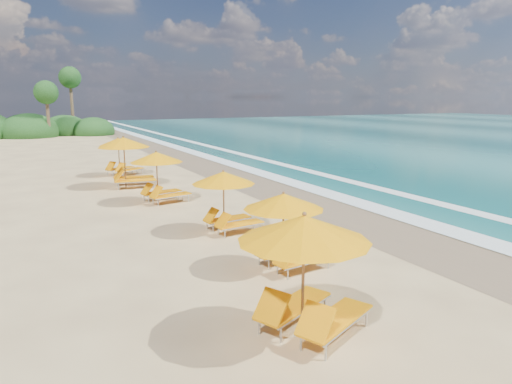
{
  "coord_description": "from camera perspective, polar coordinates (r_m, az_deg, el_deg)",
  "views": [
    {
      "loc": [
        -7.36,
        -14.33,
        4.49
      ],
      "look_at": [
        0.0,
        0.0,
        1.2
      ],
      "focal_mm": 32.69,
      "sensor_mm": 36.0,
      "label": 1
    }
  ],
  "objects": [
    {
      "name": "ground",
      "position": [
        16.72,
        0.0,
        -4.03
      ],
      "size": [
        160.0,
        160.0,
        0.0
      ],
      "primitive_type": "plane",
      "color": "#D4BB7C",
      "rests_on": "ground"
    },
    {
      "name": "wet_sand",
      "position": [
        18.83,
        10.91,
        -2.45
      ],
      "size": [
        4.0,
        160.0,
        0.01
      ],
      "primitive_type": "cube",
      "color": "#816A4D",
      "rests_on": "ground"
    },
    {
      "name": "surf_foam",
      "position": [
        20.56,
        16.86,
        -1.5
      ],
      "size": [
        4.0,
        160.0,
        0.01
      ],
      "color": "white",
      "rests_on": "ground"
    },
    {
      "name": "station_1",
      "position": [
        8.85,
        6.48,
        -9.04
      ],
      "size": [
        3.25,
        3.23,
        2.48
      ],
      "rotation": [
        0.0,
        0.0,
        0.42
      ],
      "color": "olive",
      "rests_on": "ground"
    },
    {
      "name": "station_2",
      "position": [
        12.25,
        3.95,
        -4.11
      ],
      "size": [
        2.47,
        2.33,
        2.13
      ],
      "rotation": [
        0.0,
        0.0,
        0.12
      ],
      "color": "olive",
      "rests_on": "ground"
    },
    {
      "name": "station_3",
      "position": [
        15.63,
        -3.45,
        -0.63
      ],
      "size": [
        2.45,
        2.3,
        2.14
      ],
      "rotation": [
        0.0,
        0.0,
        0.1
      ],
      "color": "olive",
      "rests_on": "ground"
    },
    {
      "name": "station_4",
      "position": [
        20.45,
        -11.58,
        2.25
      ],
      "size": [
        2.74,
        2.62,
        2.27
      ],
      "rotation": [
        0.0,
        0.0,
        0.2
      ],
      "color": "olive",
      "rests_on": "ground"
    },
    {
      "name": "station_5",
      "position": [
        24.37,
        -15.33,
        3.98
      ],
      "size": [
        3.06,
        2.91,
        2.6
      ],
      "rotation": [
        0.0,
        0.0,
        -0.15
      ],
      "color": "olive",
      "rests_on": "ground"
    },
    {
      "name": "station_6",
      "position": [
        28.2,
        -16.17,
        4.5
      ],
      "size": [
        2.99,
        2.99,
        2.24
      ],
      "rotation": [
        0.0,
        0.0,
        0.5
      ],
      "color": "olive",
      "rests_on": "ground"
    }
  ]
}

